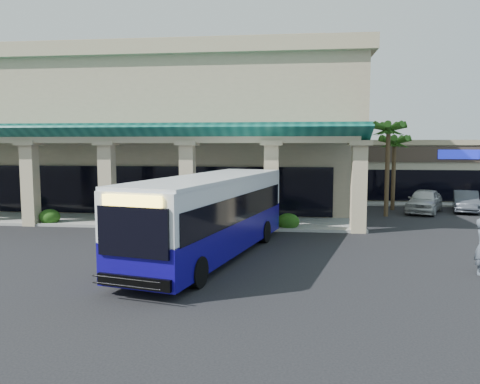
# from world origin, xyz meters

# --- Properties ---
(ground) EXTENTS (110.00, 110.00, 0.00)m
(ground) POSITION_xyz_m (0.00, 0.00, 0.00)
(ground) COLOR black
(main_building) EXTENTS (30.80, 14.80, 11.35)m
(main_building) POSITION_xyz_m (-8.00, 16.00, 5.67)
(main_building) COLOR tan
(main_building) RESTS_ON ground
(arcade) EXTENTS (30.00, 6.20, 5.70)m
(arcade) POSITION_xyz_m (-8.00, 6.80, 2.85)
(arcade) COLOR #0D5147
(arcade) RESTS_ON ground
(strip_mall) EXTENTS (22.50, 12.50, 4.90)m
(strip_mall) POSITION_xyz_m (18.00, 24.00, 2.45)
(strip_mall) COLOR beige
(strip_mall) RESTS_ON ground
(palm_0) EXTENTS (2.40, 2.40, 6.60)m
(palm_0) POSITION_xyz_m (8.50, 11.00, 3.30)
(palm_0) COLOR #265616
(palm_0) RESTS_ON ground
(palm_1) EXTENTS (2.40, 2.40, 5.80)m
(palm_1) POSITION_xyz_m (9.50, 14.00, 2.90)
(palm_1) COLOR #265616
(palm_1) RESTS_ON ground
(broadleaf_tree) EXTENTS (2.60, 2.60, 4.81)m
(broadleaf_tree) POSITION_xyz_m (7.50, 19.00, 2.41)
(broadleaf_tree) COLOR #1C440F
(broadleaf_tree) RESTS_ON ground
(transit_bus) EXTENTS (5.35, 12.11, 3.29)m
(transit_bus) POSITION_xyz_m (-0.61, -1.00, 1.65)
(transit_bus) COLOR #10087A
(transit_bus) RESTS_ON ground
(car_silver) EXTENTS (3.62, 5.05, 1.60)m
(car_silver) POSITION_xyz_m (11.34, 12.95, 0.80)
(car_silver) COLOR silver
(car_silver) RESTS_ON ground
(car_white) EXTENTS (2.60, 4.54, 1.42)m
(car_white) POSITION_xyz_m (14.26, 13.74, 0.71)
(car_white) COLOR #3E434D
(car_white) RESTS_ON ground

